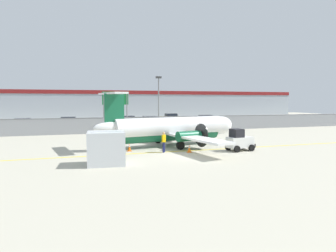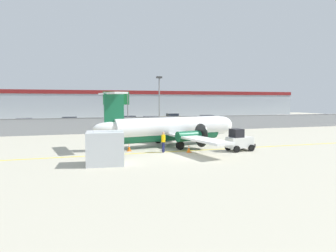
{
  "view_description": "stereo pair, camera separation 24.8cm",
  "coord_description": "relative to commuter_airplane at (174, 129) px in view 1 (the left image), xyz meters",
  "views": [
    {
      "loc": [
        -8.55,
        -21.42,
        4.22
      ],
      "look_at": [
        0.19,
        6.04,
        1.8
      ],
      "focal_mm": 32.0,
      "sensor_mm": 36.0,
      "label": 1
    },
    {
      "loc": [
        -8.31,
        -21.49,
        4.22
      ],
      "look_at": [
        0.19,
        6.04,
        1.8
      ],
      "focal_mm": 32.0,
      "sensor_mm": 36.0,
      "label": 2
    }
  ],
  "objects": [
    {
      "name": "traffic_cone_near_left",
      "position": [
        0.05,
        -3.85,
        -1.29
      ],
      "size": [
        0.36,
        0.36,
        0.64
      ],
      "color": "orange",
      "rests_on": "ground"
    },
    {
      "name": "parked_car_6",
      "position": [
        13.6,
        22.64,
        -0.71
      ],
      "size": [
        4.38,
        2.41,
        1.58
      ],
      "rotation": [
        0.0,
        0.0,
        3.01
      ],
      "color": "gray",
      "rests_on": "parking_lot_strip"
    },
    {
      "name": "parked_car_0",
      "position": [
        -15.91,
        21.56,
        -0.71
      ],
      "size": [
        4.37,
        2.39,
        1.58
      ],
      "rotation": [
        0.0,
        0.0,
        0.12
      ],
      "color": "slate",
      "rests_on": "parking_lot_strip"
    },
    {
      "name": "baggage_tug",
      "position": [
        4.41,
        -4.39,
        -0.75
      ],
      "size": [
        2.44,
        1.6,
        1.88
      ],
      "rotation": [
        0.0,
        0.0,
        0.11
      ],
      "color": "silver",
      "rests_on": "ground"
    },
    {
      "name": "cargo_container",
      "position": [
        -6.95,
        -6.59,
        -0.5
      ],
      "size": [
        2.58,
        2.22,
        2.2
      ],
      "rotation": [
        0.0,
        0.0,
        -0.1
      ],
      "color": "silver",
      "rests_on": "ground"
    },
    {
      "name": "parked_car_2",
      "position": [
        -6.4,
        19.79,
        -0.71
      ],
      "size": [
        4.38,
        2.41,
        1.58
      ],
      "rotation": [
        0.0,
        0.0,
        3.27
      ],
      "color": "navy",
      "rests_on": "parking_lot_strip"
    },
    {
      "name": "commuter_airplane",
      "position": [
        0.0,
        0.0,
        0.0
      ],
      "size": [
        14.39,
        16.02,
        4.92
      ],
      "rotation": [
        0.0,
        0.0,
        0.18
      ],
      "color": "white",
      "rests_on": "ground"
    },
    {
      "name": "perimeter_fence",
      "position": [
        -0.44,
        12.91,
        -0.49
      ],
      "size": [
        98.0,
        0.1,
        2.1
      ],
      "color": "gray",
      "rests_on": "ground"
    },
    {
      "name": "ground_crew_worker",
      "position": [
        -1.94,
        -3.21,
        -0.65
      ],
      "size": [
        0.47,
        0.51,
        1.7
      ],
      "rotation": [
        0.0,
        0.0,
        5.72
      ],
      "color": "#191E4C",
      "rests_on": "ground"
    },
    {
      "name": "parked_car_4",
      "position": [
        3.28,
        21.55,
        -0.71
      ],
      "size": [
        4.33,
        2.29,
        1.58
      ],
      "rotation": [
        0.0,
        0.0,
        0.09
      ],
      "color": "black",
      "rests_on": "parking_lot_strip"
    },
    {
      "name": "parked_car_1",
      "position": [
        -9.59,
        23.45,
        -0.71
      ],
      "size": [
        4.24,
        2.08,
        1.58
      ],
      "rotation": [
        0.0,
        0.0,
        -0.02
      ],
      "color": "red",
      "rests_on": "parking_lot_strip"
    },
    {
      "name": "highway_sign",
      "position": [
        -3.34,
        15.3,
        2.54
      ],
      "size": [
        3.6,
        0.14,
        5.5
      ],
      "color": "slate",
      "rests_on": "ground"
    },
    {
      "name": "background_building",
      "position": [
        -0.44,
        42.9,
        1.66
      ],
      "size": [
        91.0,
        8.1,
        6.5
      ],
      "color": "#A8B2BC",
      "rests_on": "ground"
    },
    {
      "name": "ground_plane",
      "position": [
        -0.44,
        -3.09,
        -1.6
      ],
      "size": [
        140.0,
        140.0,
        0.01
      ],
      "color": "#B2AD99"
    },
    {
      "name": "apron_light_pole",
      "position": [
        1.31,
        9.72,
        2.7
      ],
      "size": [
        0.7,
        0.3,
        7.27
      ],
      "color": "slate",
      "rests_on": "ground"
    },
    {
      "name": "parked_car_3",
      "position": [
        -0.09,
        23.75,
        -0.71
      ],
      "size": [
        4.27,
        2.14,
        1.58
      ],
      "rotation": [
        0.0,
        0.0,
        0.04
      ],
      "color": "red",
      "rests_on": "parking_lot_strip"
    },
    {
      "name": "parking_lot_strip",
      "position": [
        -0.44,
        24.41,
        -1.54
      ],
      "size": [
        98.0,
        17.0,
        0.12
      ],
      "color": "#38383A",
      "rests_on": "ground"
    },
    {
      "name": "traffic_cone_near_right",
      "position": [
        -4.53,
        -1.75,
        -1.29
      ],
      "size": [
        0.36,
        0.36,
        0.64
      ],
      "color": "orange",
      "rests_on": "ground"
    },
    {
      "name": "parked_car_5",
      "position": [
        9.75,
        30.67,
        -0.71
      ],
      "size": [
        4.26,
        2.13,
        1.58
      ],
      "rotation": [
        0.0,
        0.0,
        3.18
      ],
      "color": "#B28C19",
      "rests_on": "parking_lot_strip"
    }
  ]
}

